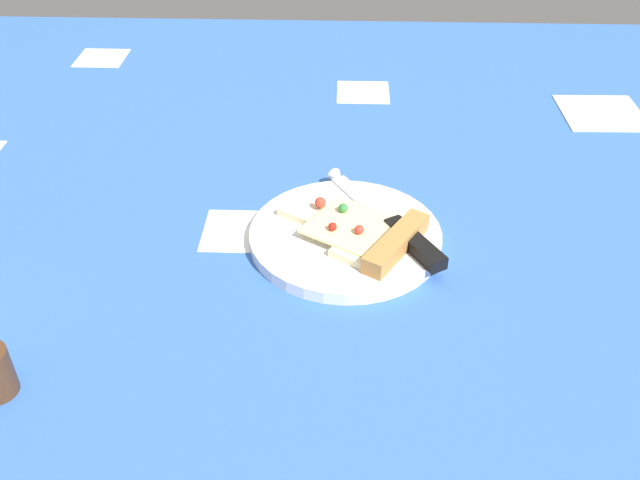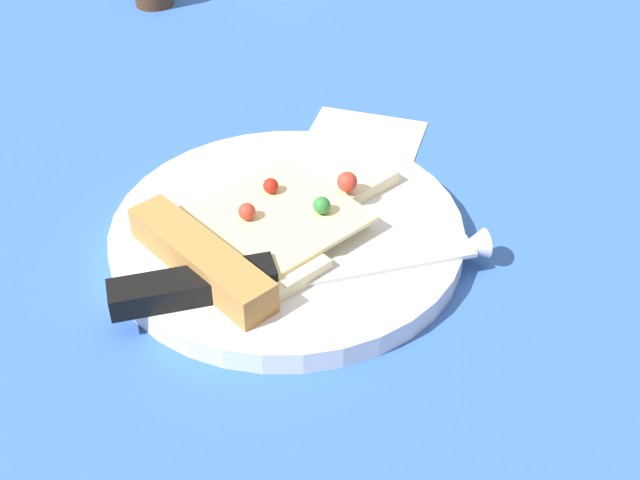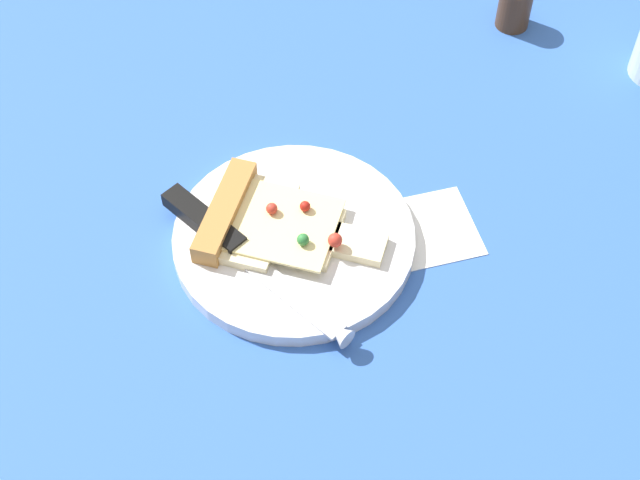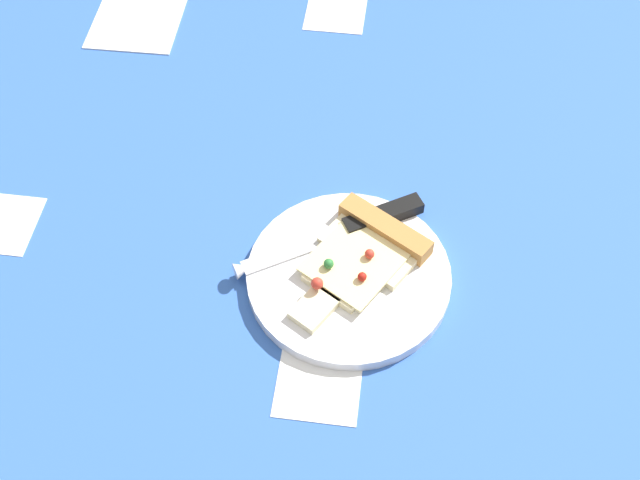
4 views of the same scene
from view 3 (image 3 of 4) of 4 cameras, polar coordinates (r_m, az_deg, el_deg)
name	(u,v)px [view 3 (image 3 of 4)]	position (r cm, az deg, el deg)	size (l,w,h in cm)	color
ground_plane	(394,259)	(94.03, 4.51, -1.13)	(152.07, 152.07, 3.00)	#3360B7
plate	(294,239)	(92.37, -1.58, 0.07)	(23.66, 23.66, 1.59)	silver
pizza_slice	(269,223)	(91.65, -3.12, 1.02)	(18.92, 15.70, 2.70)	beige
knife	(236,248)	(90.26, -5.07, -0.48)	(14.26, 21.60, 2.45)	silver
pepper_shaker	(515,7)	(116.73, 11.66, 13.59)	(3.94, 3.94, 5.15)	#4C2D19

